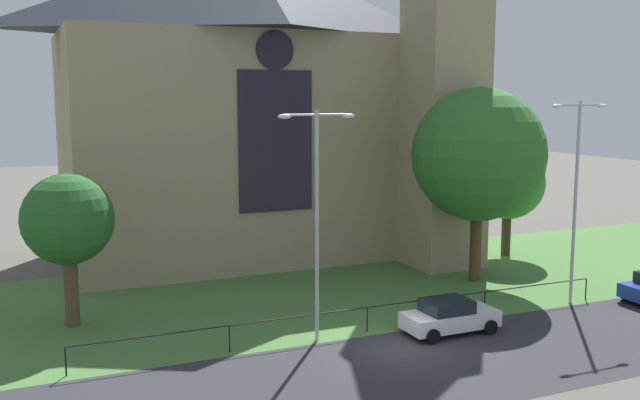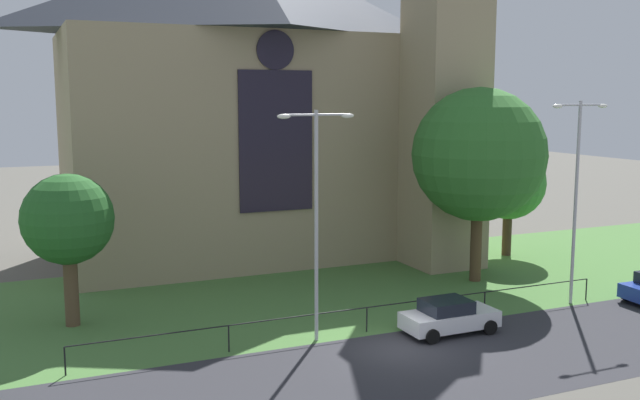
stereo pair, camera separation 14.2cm
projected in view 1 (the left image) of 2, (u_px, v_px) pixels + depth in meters
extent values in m
plane|color=#56544C|center=(307.00, 289.00, 38.06)|extent=(160.00, 160.00, 0.00)
cube|color=#2D2D33|center=(427.00, 366.00, 27.18)|extent=(120.00, 8.00, 0.01)
cube|color=#477538|center=(322.00, 299.00, 36.25)|extent=(120.00, 20.00, 0.01)
cube|color=tan|center=(244.00, 147.00, 46.02)|extent=(22.00, 12.00, 14.00)
cube|color=black|center=(276.00, 141.00, 40.43)|extent=(4.40, 0.16, 8.00)
cylinder|color=black|center=(275.00, 50.00, 39.71)|extent=(2.20, 0.15, 2.20)
cube|color=tan|center=(444.00, 117.00, 42.45)|extent=(4.00, 4.00, 18.00)
cylinder|color=black|center=(367.00, 307.00, 31.00)|extent=(24.93, 0.05, 0.05)
cylinder|color=black|center=(66.00, 362.00, 26.13)|extent=(0.07, 0.07, 1.10)
cylinder|color=black|center=(229.00, 339.00, 28.60)|extent=(0.06, 0.07, 1.10)
cylinder|color=black|center=(367.00, 320.00, 31.08)|extent=(0.06, 0.07, 1.10)
cylinder|color=black|center=(485.00, 303.00, 33.55)|extent=(0.06, 0.07, 1.10)
cylinder|color=black|center=(586.00, 289.00, 36.03)|extent=(0.07, 0.07, 1.10)
cylinder|color=#423021|center=(506.00, 232.00, 46.19)|extent=(0.60, 0.60, 2.99)
sphere|color=#387F33|center=(508.00, 183.00, 45.72)|extent=(4.69, 4.69, 4.69)
cylinder|color=brown|center=(71.00, 289.00, 31.77)|extent=(0.63, 0.63, 3.34)
sphere|color=#235B23|center=(68.00, 219.00, 31.31)|extent=(4.04, 4.04, 4.04)
cylinder|color=#4C3823|center=(476.00, 242.00, 39.62)|extent=(0.63, 0.63, 4.34)
sphere|color=#2D6B28|center=(478.00, 154.00, 38.92)|extent=(7.33, 7.33, 7.33)
cylinder|color=#B2B2B7|center=(317.00, 228.00, 29.41)|extent=(0.16, 0.16, 9.68)
cylinder|color=#B2B2B7|center=(301.00, 115.00, 28.47)|extent=(1.40, 0.10, 0.10)
cylinder|color=#B2B2B7|center=(333.00, 115.00, 29.03)|extent=(1.40, 0.10, 0.10)
ellipsoid|color=white|center=(285.00, 116.00, 28.20)|extent=(0.57, 0.26, 0.20)
ellipsoid|color=white|center=(348.00, 116.00, 29.31)|extent=(0.57, 0.26, 0.20)
cylinder|color=#B2B2B7|center=(575.00, 204.00, 34.87)|extent=(0.16, 0.16, 10.01)
cylinder|color=#B2B2B7|center=(569.00, 105.00, 33.91)|extent=(1.40, 0.10, 0.10)
cylinder|color=#B2B2B7|center=(591.00, 105.00, 34.46)|extent=(1.40, 0.10, 0.10)
ellipsoid|color=white|center=(557.00, 106.00, 33.64)|extent=(0.57, 0.26, 0.20)
ellipsoid|color=white|center=(602.00, 106.00, 34.75)|extent=(0.57, 0.26, 0.20)
cube|color=silver|center=(450.00, 319.00, 30.97)|extent=(4.22, 1.84, 0.70)
cube|color=black|center=(447.00, 306.00, 30.80)|extent=(2.01, 1.62, 0.55)
cylinder|color=black|center=(466.00, 316.00, 32.42)|extent=(0.64, 0.23, 0.64)
cylinder|color=black|center=(490.00, 327.00, 30.79)|extent=(0.64, 0.23, 0.64)
cylinder|color=black|center=(410.00, 324.00, 31.23)|extent=(0.64, 0.23, 0.64)
cylinder|color=black|center=(433.00, 336.00, 29.60)|extent=(0.64, 0.23, 0.64)
cylinder|color=black|center=(626.00, 294.00, 36.03)|extent=(0.65, 0.24, 0.64)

